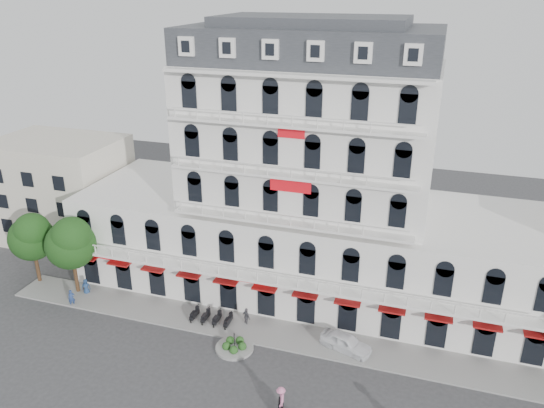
% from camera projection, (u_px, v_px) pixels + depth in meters
% --- Properties ---
extents(ground, '(120.00, 120.00, 0.00)m').
position_uv_depth(ground, '(243.00, 407.00, 38.18)').
color(ground, '#38383A').
rests_on(ground, ground).
extents(sidewalk, '(53.00, 4.00, 0.16)m').
position_uv_depth(sidewalk, '(279.00, 334.00, 46.06)').
color(sidewalk, gray).
rests_on(sidewalk, ground).
extents(main_building, '(45.00, 15.00, 25.80)m').
position_uv_depth(main_building, '(308.00, 193.00, 50.17)').
color(main_building, silver).
rests_on(main_building, ground).
extents(flank_building_west, '(14.00, 10.00, 12.00)m').
position_uv_depth(flank_building_west, '(62.00, 190.00, 61.94)').
color(flank_building_west, beige).
rests_on(flank_building_west, ground).
extents(traffic_island, '(3.20, 3.20, 1.60)m').
position_uv_depth(traffic_island, '(235.00, 346.00, 44.20)').
color(traffic_island, gray).
rests_on(traffic_island, ground).
extents(parked_scooter_row, '(4.40, 1.80, 1.10)m').
position_uv_depth(parked_scooter_row, '(211.00, 323.00, 47.71)').
color(parked_scooter_row, black).
rests_on(parked_scooter_row, ground).
extents(tree_west_outer, '(4.50, 4.48, 7.76)m').
position_uv_depth(tree_west_outer, '(31.00, 235.00, 52.24)').
color(tree_west_outer, '#382314').
rests_on(tree_west_outer, ground).
extents(tree_west_inner, '(4.76, 4.76, 8.25)m').
position_uv_depth(tree_west_inner, '(70.00, 241.00, 50.26)').
color(tree_west_inner, '#382314').
rests_on(tree_west_inner, ground).
extents(parked_car, '(4.73, 3.02, 1.50)m').
position_uv_depth(parked_car, '(346.00, 342.00, 43.92)').
color(parked_car, white).
rests_on(parked_car, ground).
extents(rider_center, '(0.94, 1.68, 2.27)m').
position_uv_depth(rider_center, '(281.00, 400.00, 37.23)').
color(rider_center, black).
rests_on(rider_center, ground).
extents(pedestrian_left, '(0.96, 0.85, 1.64)m').
position_uv_depth(pedestrian_left, '(86.00, 287.00, 51.87)').
color(pedestrian_left, navy).
rests_on(pedestrian_left, ground).
extents(pedestrian_mid, '(1.07, 0.89, 1.72)m').
position_uv_depth(pedestrian_mid, '(246.00, 317.00, 47.11)').
color(pedestrian_mid, '#525057').
rests_on(pedestrian_mid, ground).
extents(pedestrian_far, '(0.72, 0.72, 1.69)m').
position_uv_depth(pedestrian_far, '(72.00, 298.00, 49.93)').
color(pedestrian_far, navy).
rests_on(pedestrian_far, ground).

